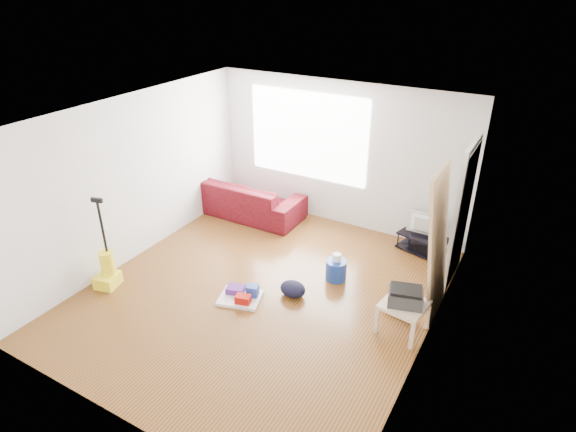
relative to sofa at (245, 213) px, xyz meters
The scene contains 13 objects.
room 2.77m from the sofa, 46.83° to the right, with size 4.51×5.01×2.51m.
sofa is the anchor object (origin of this frame).
tv_stand 3.28m from the sofa, ahead, with size 0.85×0.62×0.29m.
tv 3.31m from the sofa, ahead, with size 0.63×0.08×0.36m, color black.
side_table 3.99m from the sofa, 26.23° to the right, with size 0.58×0.58×0.42m.
printer 4.01m from the sofa, 26.23° to the right, with size 0.48×0.41×0.21m.
bucket 2.63m from the sofa, 25.35° to the right, with size 0.30×0.30×0.30m, color navy.
toilet_paper 2.63m from the sofa, 25.16° to the right, with size 0.12×0.12×0.11m, color white.
cleaning_tray 2.65m from the sofa, 56.58° to the right, with size 0.66×0.58×0.20m.
backpack 2.70m from the sofa, 41.43° to the right, with size 0.37×0.30×0.21m, color black.
sneakers 3.77m from the sofa, 23.25° to the right, with size 0.51×0.26×0.12m.
vacuum 2.90m from the sofa, 97.64° to the right, with size 0.35×0.38×1.35m.
door_panel 3.93m from the sofa, 17.50° to the right, with size 0.04×0.79×1.98m, color tan.
Camera 1 is at (3.05, -4.62, 4.03)m, focal length 30.00 mm.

